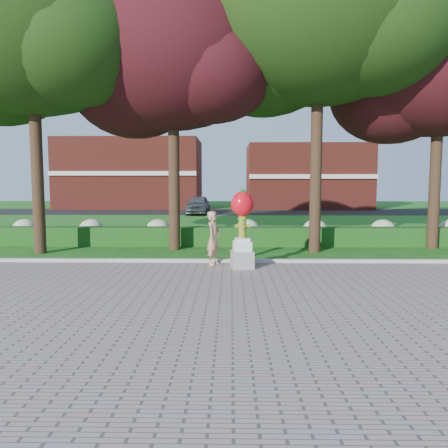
% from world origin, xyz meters
% --- Properties ---
extents(ground, '(100.00, 100.00, 0.00)m').
position_xyz_m(ground, '(0.00, 0.00, 0.00)').
color(ground, '#1A5314').
rests_on(ground, ground).
extents(walkway, '(40.00, 14.00, 0.04)m').
position_xyz_m(walkway, '(0.00, -4.00, 0.02)').
color(walkway, gray).
rests_on(walkway, ground).
extents(curb, '(40.00, 0.18, 0.15)m').
position_xyz_m(curb, '(0.00, 3.00, 0.07)').
color(curb, '#ADADA5').
rests_on(curb, ground).
extents(lawn_hedge, '(24.00, 0.70, 0.80)m').
position_xyz_m(lawn_hedge, '(0.00, 7.00, 0.40)').
color(lawn_hedge, '#144112').
rests_on(lawn_hedge, ground).
extents(hydrangea_row, '(20.10, 1.10, 0.99)m').
position_xyz_m(hydrangea_row, '(0.57, 8.00, 0.55)').
color(hydrangea_row, beige).
rests_on(hydrangea_row, ground).
extents(street, '(50.00, 8.00, 0.02)m').
position_xyz_m(street, '(0.00, 28.00, 0.01)').
color(street, black).
rests_on(street, ground).
extents(building_left, '(14.00, 8.00, 7.00)m').
position_xyz_m(building_left, '(-10.00, 34.00, 3.50)').
color(building_left, maroon).
rests_on(building_left, ground).
extents(building_right, '(12.00, 8.00, 6.40)m').
position_xyz_m(building_right, '(8.00, 34.00, 3.20)').
color(building_right, maroon).
rests_on(building_right, ground).
extents(tree_far_left, '(9.00, 7.68, 11.66)m').
position_xyz_m(tree_far_left, '(-7.11, 5.09, 7.96)').
color(tree_far_left, black).
rests_on(tree_far_left, ground).
extents(tree_mid_left, '(8.25, 7.04, 10.69)m').
position_xyz_m(tree_mid_left, '(-2.10, 6.08, 7.30)').
color(tree_mid_left, black).
rests_on(tree_mid_left, ground).
extents(tree_mid_right, '(9.75, 8.32, 12.64)m').
position_xyz_m(tree_mid_right, '(3.38, 5.60, 8.63)').
color(tree_mid_right, black).
rests_on(tree_mid_right, ground).
extents(tree_far_right, '(7.88, 6.72, 10.21)m').
position_xyz_m(tree_far_right, '(8.40, 6.58, 6.97)').
color(tree_far_right, black).
rests_on(tree_far_right, ground).
extents(hydrant_sculpture, '(0.74, 0.74, 2.44)m').
position_xyz_m(hydrant_sculpture, '(0.61, 2.08, 1.33)').
color(hydrant_sculpture, gray).
rests_on(hydrant_sculpture, walkway).
extents(woman, '(0.60, 0.73, 1.73)m').
position_xyz_m(woman, '(-0.30, 2.60, 0.91)').
color(woman, tan).
rests_on(woman, walkway).
extents(parked_car, '(1.96, 4.66, 1.57)m').
position_xyz_m(parked_car, '(-2.48, 25.00, 0.81)').
color(parked_car, '#414448').
rests_on(parked_car, street).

